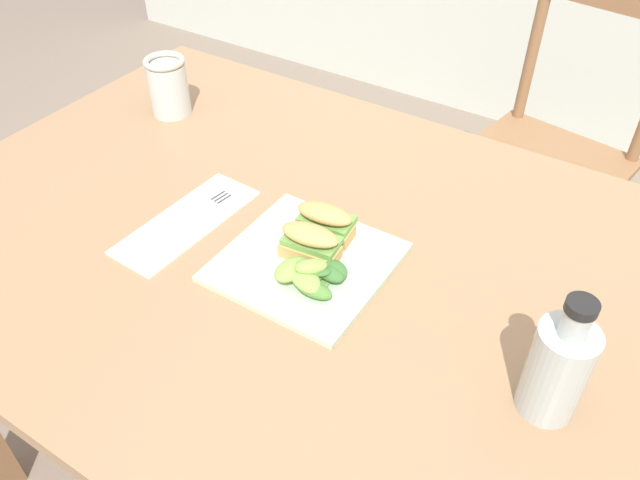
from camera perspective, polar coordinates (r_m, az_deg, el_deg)
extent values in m
cube|color=#997551|center=(1.02, -2.77, -0.51)|extent=(1.28, 0.91, 0.03)
cube|color=#8E6642|center=(1.77, -10.56, 4.06)|extent=(0.07, 0.07, 0.71)
cube|color=#8E6642|center=(1.45, 26.64, -11.00)|extent=(0.07, 0.07, 0.71)
cylinder|color=#8E6642|center=(1.86, 10.85, 0.62)|extent=(0.03, 0.03, 0.43)
cylinder|color=#8E6642|center=(1.76, 20.01, -4.20)|extent=(0.03, 0.03, 0.43)
cylinder|color=#8E6642|center=(2.11, 15.99, 5.06)|extent=(0.03, 0.03, 0.43)
cylinder|color=#8E6642|center=(2.02, 24.24, 1.03)|extent=(0.03, 0.03, 0.43)
cube|color=#8E6642|center=(1.80, 19.28, 6.32)|extent=(0.46, 0.46, 0.02)
cylinder|color=#8E6642|center=(1.90, 18.67, 16.09)|extent=(0.03, 0.03, 0.42)
cube|color=beige|center=(0.96, -1.29, -2.00)|extent=(0.24, 0.24, 0.01)
cube|color=tan|center=(0.95, -0.90, -1.03)|extent=(0.09, 0.05, 0.02)
cube|color=#6B9E47|center=(0.94, -0.74, -0.09)|extent=(0.09, 0.06, 0.01)
ellipsoid|color=tan|center=(0.93, -0.92, 0.49)|extent=(0.09, 0.05, 0.02)
cube|color=tan|center=(0.99, 0.43, 0.91)|extent=(0.09, 0.05, 0.02)
cube|color=#6B9E47|center=(0.98, 0.59, 1.82)|extent=(0.09, 0.06, 0.01)
ellipsoid|color=tan|center=(0.97, 0.44, 2.41)|extent=(0.09, 0.05, 0.02)
ellipsoid|color=#6B9E47|center=(0.92, -0.15, -3.34)|extent=(0.06, 0.05, 0.01)
ellipsoid|color=#3D7033|center=(0.90, -0.73, -2.64)|extent=(0.06, 0.04, 0.01)
ellipsoid|color=#3D7033|center=(0.91, 0.89, -3.01)|extent=(0.05, 0.03, 0.02)
ellipsoid|color=#518438|center=(0.89, -0.57, -4.47)|extent=(0.06, 0.03, 0.02)
ellipsoid|color=#84A84C|center=(0.91, -2.61, -2.65)|extent=(0.05, 0.06, 0.02)
ellipsoid|color=#6B9E47|center=(0.90, -1.02, -2.44)|extent=(0.05, 0.04, 0.02)
ellipsoid|color=#602D47|center=(0.90, -1.70, -3.11)|extent=(0.06, 0.03, 0.01)
ellipsoid|color=#84A84C|center=(0.90, -0.81, -2.42)|extent=(0.05, 0.05, 0.02)
ellipsoid|color=#3D7033|center=(0.92, 1.28, -2.69)|extent=(0.06, 0.05, 0.02)
ellipsoid|color=#84A84C|center=(0.89, -1.35, -3.50)|extent=(0.07, 0.06, 0.02)
ellipsoid|color=#518438|center=(0.91, -0.92, -3.03)|extent=(0.05, 0.05, 0.01)
ellipsoid|color=#84A84C|center=(0.95, -0.66, -1.25)|extent=(0.05, 0.06, 0.01)
cube|color=white|center=(1.06, -11.90, 1.65)|extent=(0.11, 0.26, 0.00)
cube|color=silver|center=(1.05, -12.86, 1.20)|extent=(0.03, 0.14, 0.00)
cube|color=silver|center=(1.09, -9.14, 3.59)|extent=(0.03, 0.05, 0.00)
cube|color=#38383D|center=(1.09, -8.60, 3.68)|extent=(0.01, 0.03, 0.00)
cube|color=#38383D|center=(1.09, -8.89, 3.84)|extent=(0.01, 0.03, 0.00)
cube|color=#38383D|center=(1.10, -9.17, 4.00)|extent=(0.01, 0.03, 0.00)
cylinder|color=black|center=(0.81, 20.20, -11.88)|extent=(0.07, 0.07, 0.09)
cylinder|color=#B2BCB7|center=(0.79, 20.53, -11.00)|extent=(0.07, 0.07, 0.13)
cylinder|color=#B2BCB7|center=(0.73, 22.06, -6.89)|extent=(0.03, 0.03, 0.04)
cylinder|color=black|center=(0.71, 22.54, -5.57)|extent=(0.04, 0.04, 0.01)
cylinder|color=gold|center=(1.35, -13.41, 12.71)|extent=(0.07, 0.07, 0.08)
cylinder|color=silver|center=(1.34, -13.48, 13.11)|extent=(0.08, 0.08, 0.11)
torus|color=#B7B29E|center=(1.32, -13.89, 15.36)|extent=(0.08, 0.08, 0.01)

